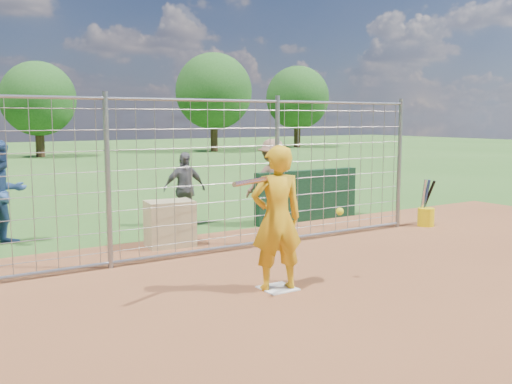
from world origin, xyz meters
TOP-DOWN VIEW (x-y plane):
  - ground at (0.00, 0.00)m, footprint 100.00×100.00m
  - infield_dirt at (0.00, -3.00)m, footprint 18.00×18.00m
  - home_plate at (0.00, -0.20)m, footprint 0.43×0.43m
  - dugout_wall at (3.40, 3.60)m, footprint 2.60×0.20m
  - batter at (-0.02, -0.19)m, footprint 0.78×0.61m
  - bystander_a at (-2.55, 4.57)m, footprint 1.10×1.01m
  - bystander_b at (0.90, 4.50)m, footprint 0.93×0.45m
  - bystander_c at (2.60, 3.76)m, footprint 1.28×0.93m
  - equipment_bin at (-0.15, 2.87)m, footprint 0.86×0.64m
  - equipment_in_play at (-0.13, -0.35)m, footprint 1.79×0.42m
  - bucket_with_bats at (5.07, 1.76)m, footprint 0.34×0.40m
  - backstop_fence at (0.00, 2.00)m, footprint 9.08×0.08m
  - tree_line at (3.13, 28.13)m, footprint 44.66×6.72m

SIDE VIEW (x-z plane):
  - ground at x=0.00m, z-range 0.00..0.00m
  - infield_dirt at x=0.00m, z-range 0.01..0.01m
  - home_plate at x=0.00m, z-range 0.00..0.02m
  - bucket_with_bats at x=5.07m, z-range -0.24..0.73m
  - equipment_bin at x=-0.15m, z-range 0.00..0.80m
  - dugout_wall at x=3.40m, z-range 0.00..1.10m
  - bystander_b at x=0.90m, z-range 0.00..1.53m
  - bystander_c at x=2.60m, z-range 0.00..1.78m
  - bystander_a at x=-2.55m, z-range 0.00..1.84m
  - batter at x=-0.02m, z-range 0.00..1.88m
  - backstop_fence at x=0.00m, z-range -0.04..2.56m
  - equipment_in_play at x=-0.13m, z-range 1.06..1.63m
  - tree_line at x=3.13m, z-range 0.47..6.95m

